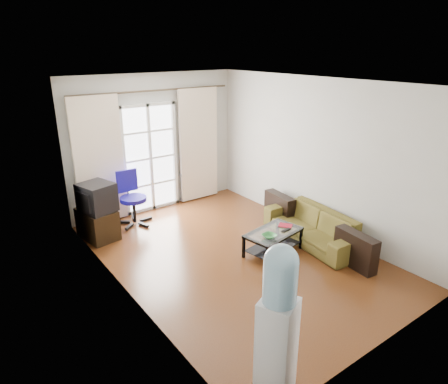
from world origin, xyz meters
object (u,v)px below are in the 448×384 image
object	(u,v)px
coffee_table	(273,239)
tv_stand	(98,224)
crt_tv	(96,198)
task_chair	(133,208)
sofa	(313,226)
water_cooler	(278,319)

from	to	relation	value
coffee_table	tv_stand	distance (m)	3.04
tv_stand	crt_tv	xyz separation A→B (m)	(0.00, -0.07, 0.51)
tv_stand	task_chair	bearing A→B (deg)	5.28
coffee_table	sofa	bearing A→B (deg)	-5.91
sofa	task_chair	xyz separation A→B (m)	(-2.17, 2.50, 0.02)
sofa	task_chair	bearing A→B (deg)	-132.33
task_chair	crt_tv	bearing A→B (deg)	-161.49
crt_tv	task_chair	bearing A→B (deg)	3.11
water_cooler	sofa	bearing A→B (deg)	11.99
crt_tv	water_cooler	distance (m)	4.19
sofa	tv_stand	world-z (taller)	sofa
sofa	task_chair	world-z (taller)	task_chair
tv_stand	crt_tv	world-z (taller)	crt_tv
coffee_table	task_chair	distance (m)	2.75
tv_stand	task_chair	size ratio (longest dim) A/B	0.71
crt_tv	water_cooler	size ratio (longest dim) A/B	0.41
coffee_table	water_cooler	bearing A→B (deg)	-132.36
sofa	water_cooler	bearing A→B (deg)	-47.40
coffee_table	crt_tv	bearing A→B (deg)	134.16
task_chair	coffee_table	bearing A→B (deg)	-62.33
crt_tv	task_chair	world-z (taller)	crt_tv
coffee_table	water_cooler	world-z (taller)	water_cooler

